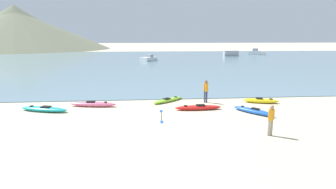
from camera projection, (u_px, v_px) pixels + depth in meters
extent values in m
plane|color=beige|center=(150.00, 134.00, 13.62)|extent=(400.00, 400.00, 0.00)
cube|color=slate|center=(147.00, 61.00, 55.04)|extent=(160.00, 70.00, 0.06)
cone|color=#6B7056|center=(16.00, 27.00, 106.39)|extent=(54.40, 54.40, 17.49)
cone|color=#6B7056|center=(17.00, 30.00, 104.33)|extent=(72.74, 72.74, 15.07)
ellipsoid|color=#8CCC2D|center=(168.00, 100.00, 20.46)|extent=(2.77, 2.42, 0.25)
cube|color=black|center=(167.00, 99.00, 20.32)|extent=(0.65, 0.62, 0.05)
cylinder|color=black|center=(175.00, 97.00, 20.99)|extent=(0.23, 0.23, 0.02)
ellipsoid|color=teal|center=(44.00, 109.00, 17.80)|extent=(3.53, 1.72, 0.32)
cube|color=black|center=(46.00, 107.00, 17.73)|extent=(0.72, 0.58, 0.05)
cylinder|color=black|center=(32.00, 106.00, 17.96)|extent=(0.26, 0.26, 0.02)
ellipsoid|color=#E5668C|center=(93.00, 104.00, 19.04)|extent=(3.44, 1.19, 0.34)
cube|color=black|center=(91.00, 101.00, 19.01)|extent=(0.66, 0.45, 0.05)
cylinder|color=black|center=(106.00, 102.00, 18.93)|extent=(0.23, 0.23, 0.02)
ellipsoid|color=red|center=(198.00, 107.00, 18.22)|extent=(3.28, 0.79, 0.31)
cube|color=black|center=(200.00, 105.00, 18.19)|extent=(0.60, 0.40, 0.05)
cylinder|color=black|center=(185.00, 106.00, 18.08)|extent=(0.25, 0.25, 0.02)
ellipsoid|color=blue|center=(253.00, 111.00, 17.33)|extent=(2.29, 2.63, 0.33)
cube|color=black|center=(256.00, 109.00, 17.18)|extent=(0.58, 0.61, 0.05)
cylinder|color=black|center=(243.00, 106.00, 17.85)|extent=(0.21, 0.21, 0.02)
ellipsoid|color=yellow|center=(261.00, 101.00, 20.10)|extent=(2.73, 1.43, 0.34)
cube|color=black|center=(259.00, 98.00, 20.08)|extent=(0.57, 0.53, 0.05)
cylinder|color=black|center=(271.00, 99.00, 19.93)|extent=(0.27, 0.27, 0.02)
cylinder|color=gray|center=(269.00, 128.00, 13.38)|extent=(0.12, 0.12, 0.82)
cylinder|color=gray|center=(271.00, 128.00, 13.39)|extent=(0.12, 0.12, 0.82)
cube|color=orange|center=(271.00, 115.00, 13.23)|extent=(0.28, 0.29, 0.58)
cylinder|color=orange|center=(269.00, 115.00, 13.22)|extent=(0.09, 0.09, 0.55)
cylinder|color=orange|center=(274.00, 115.00, 13.24)|extent=(0.09, 0.09, 0.55)
sphere|color=#A37A5B|center=(272.00, 107.00, 13.15)|extent=(0.22, 0.22, 0.22)
cylinder|color=#384260|center=(205.00, 97.00, 20.16)|extent=(0.13, 0.13, 0.88)
cylinder|color=#384260|center=(207.00, 97.00, 20.17)|extent=(0.13, 0.13, 0.88)
cube|color=orange|center=(206.00, 87.00, 20.00)|extent=(0.28, 0.30, 0.62)
cylinder|color=orange|center=(204.00, 87.00, 19.99)|extent=(0.09, 0.09, 0.59)
cylinder|color=orange|center=(208.00, 87.00, 20.01)|extent=(0.09, 0.09, 0.59)
sphere|color=brown|center=(206.00, 82.00, 19.91)|extent=(0.24, 0.24, 0.24)
cube|color=white|center=(257.00, 53.00, 72.19)|extent=(4.85, 3.42, 1.03)
cube|color=#8C99A8|center=(255.00, 50.00, 72.16)|extent=(1.66, 1.44, 0.72)
cube|color=#B2B2B7|center=(231.00, 53.00, 67.60)|extent=(3.77, 1.61, 1.38)
cube|color=white|center=(149.00, 59.00, 54.18)|extent=(3.62, 3.63, 0.76)
cube|color=#8C99A8|center=(150.00, 56.00, 54.27)|extent=(1.51, 1.51, 0.54)
cylinder|color=black|center=(161.00, 116.00, 16.70)|extent=(0.11, 1.90, 0.03)
cube|color=blue|center=(162.00, 122.00, 15.56)|extent=(0.20, 0.45, 0.03)
cube|color=blue|center=(161.00, 111.00, 17.84)|extent=(0.20, 0.45, 0.03)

